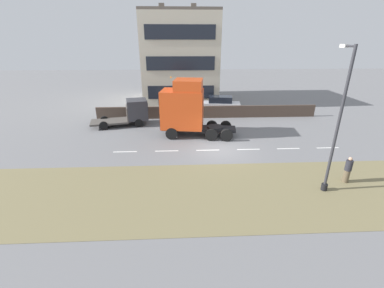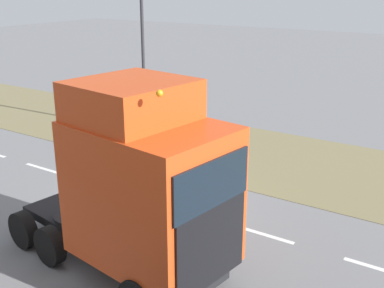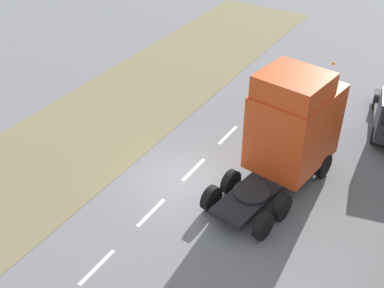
% 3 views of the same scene
% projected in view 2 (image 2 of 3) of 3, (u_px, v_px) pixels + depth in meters
% --- Properties ---
extents(ground_plane, '(120.00, 120.00, 0.00)m').
position_uv_depth(ground_plane, '(153.00, 201.00, 16.09)').
color(ground_plane, slate).
rests_on(ground_plane, ground).
extents(grass_verge, '(7.00, 44.00, 0.01)m').
position_uv_depth(grass_verge, '(237.00, 151.00, 20.85)').
color(grass_verge, olive).
rests_on(grass_verge, ground).
extents(lane_markings, '(0.16, 17.80, 0.00)m').
position_uv_depth(lane_markings, '(137.00, 196.00, 16.46)').
color(lane_markings, white).
rests_on(lane_markings, ground).
extents(lorry_cab, '(3.49, 6.71, 5.07)m').
position_uv_depth(lorry_cab, '(143.00, 187.00, 11.15)').
color(lorry_cab, black).
rests_on(lorry_cab, ground).
extents(lamp_post, '(1.29, 0.33, 7.80)m').
position_uv_depth(lamp_post, '(142.00, 58.00, 22.32)').
color(lamp_post, black).
rests_on(lamp_post, ground).
extents(pedestrian, '(0.39, 0.39, 1.65)m').
position_uv_depth(pedestrian, '(106.00, 114.00, 23.53)').
color(pedestrian, brown).
rests_on(pedestrian, ground).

